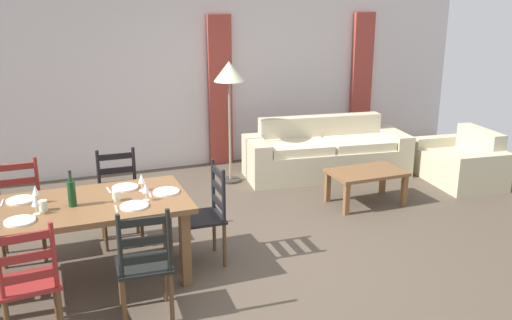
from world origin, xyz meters
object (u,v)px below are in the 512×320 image
(wine_bottle, at_px, (72,193))
(coffee_cup_primary, at_px, (116,196))
(dining_chair_far_right, at_px, (120,197))
(dining_chair_far_left, at_px, (21,210))
(dining_chair_head_east, at_px, (207,214))
(coffee_table, at_px, (366,176))
(wine_glass_near_left, at_px, (35,202))
(wine_glass_far_left, at_px, (35,191))
(dining_chair_near_left, at_px, (29,283))
(dining_chair_near_right, at_px, (144,264))
(standing_lamp, at_px, (229,79))
(dining_table, at_px, (78,213))
(armchair_upholstered, at_px, (463,164))
(couch, at_px, (325,154))
(coffee_cup_secondary, at_px, (43,206))
(wine_glass_near_right, at_px, (146,189))
(wine_glass_far_right, at_px, (142,179))

(wine_bottle, relative_size, coffee_cup_primary, 3.51)
(dining_chair_far_right, bearing_deg, dining_chair_far_left, -179.06)
(dining_chair_head_east, relative_size, coffee_table, 1.07)
(wine_glass_near_left, xyz_separation_m, wine_glass_far_left, (0.00, 0.27, 0.00))
(dining_chair_near_left, xyz_separation_m, dining_chair_near_right, (0.83, -0.02, 0.00))
(standing_lamp, bearing_deg, dining_chair_far_right, -140.32)
(dining_table, relative_size, armchair_upholstered, 1.53)
(wine_bottle, height_order, couch, wine_bottle)
(dining_table, relative_size, dining_chair_near_right, 1.98)
(dining_chair_near_left, relative_size, coffee_cup_secondary, 10.67)
(wine_bottle, distance_m, coffee_table, 3.56)
(dining_chair_far_left, xyz_separation_m, coffee_table, (3.89, 0.00, -0.12))
(dining_chair_near_right, relative_size, armchair_upholstered, 0.77)
(dining_chair_near_right, relative_size, couch, 0.41)
(dining_chair_near_right, bearing_deg, coffee_cup_secondary, 133.17)
(wine_glass_near_right, xyz_separation_m, coffee_cup_secondary, (-0.84, 0.08, -0.07))
(coffee_table, relative_size, standing_lamp, 0.55)
(wine_glass_near_left, distance_m, wine_glass_far_left, 0.27)
(dining_chair_far_right, relative_size, couch, 0.41)
(dining_chair_far_left, relative_size, couch, 0.41)
(coffee_cup_primary, relative_size, standing_lamp, 0.05)
(dining_table, distance_m, dining_chair_head_east, 1.18)
(wine_glass_far_left, bearing_deg, wine_glass_far_right, -1.06)
(dining_chair_near_left, distance_m, wine_glass_far_right, 1.40)
(dining_chair_near_left, height_order, dining_chair_far_left, same)
(wine_glass_near_right, distance_m, armchair_upholstered, 4.70)
(dining_chair_head_east, height_order, armchair_upholstered, dining_chair_head_east)
(wine_glass_near_left, height_order, coffee_table, wine_glass_near_left)
(dining_chair_near_right, bearing_deg, coffee_table, 27.67)
(couch, relative_size, armchair_upholstered, 1.91)
(wine_glass_far_left, relative_size, coffee_cup_primary, 1.79)
(dining_chair_far_right, bearing_deg, coffee_table, -0.29)
(wine_bottle, xyz_separation_m, standing_lamp, (2.16, 2.21, 0.54))
(dining_chair_far_right, height_order, coffee_cup_primary, dining_chair_far_right)
(dining_chair_near_right, xyz_separation_m, wine_glass_far_left, (-0.74, 0.94, 0.38))
(couch, bearing_deg, armchair_upholstered, -31.14)
(dining_table, height_order, coffee_cup_secondary, coffee_cup_secondary)
(dining_chair_far_left, bearing_deg, armchair_upholstered, 2.49)
(wine_bottle, xyz_separation_m, couch, (3.52, 2.02, -0.58))
(wine_glass_far_left, bearing_deg, wine_glass_near_right, -17.58)
(dining_chair_far_left, distance_m, coffee_cup_secondary, 0.91)
(dining_chair_head_east, bearing_deg, dining_chair_near_left, -153.52)
(dining_chair_near_left, relative_size, dining_chair_head_east, 1.00)
(wine_glass_near_right, xyz_separation_m, wine_glass_far_left, (-0.89, 0.28, 0.00))
(coffee_cup_primary, height_order, armchair_upholstered, coffee_cup_primary)
(dining_table, height_order, dining_chair_far_right, dining_chair_far_right)
(dining_chair_near_left, relative_size, wine_glass_far_left, 5.96)
(dining_table, height_order, dining_chair_far_left, dining_chair_far_left)
(dining_chair_head_east, bearing_deg, coffee_cup_primary, -176.14)
(coffee_cup_primary, bearing_deg, coffee_cup_secondary, -178.62)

